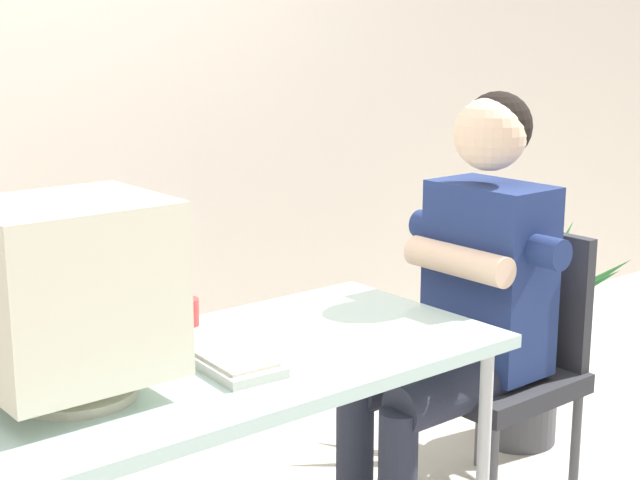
% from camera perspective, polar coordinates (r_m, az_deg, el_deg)
% --- Properties ---
extents(wall_back, '(8.00, 0.10, 3.00)m').
position_cam_1_polar(wall_back, '(3.56, -14.37, 12.43)').
color(wall_back, beige).
rests_on(wall_back, ground_plane).
extents(desk, '(1.35, 0.67, 0.72)m').
position_cam_1_polar(desk, '(2.34, -5.24, -8.20)').
color(desk, '#B7B7BC').
rests_on(desk, ground_plane).
extents(crt_monitor, '(0.40, 0.34, 0.43)m').
position_cam_1_polar(crt_monitor, '(2.07, -14.67, -2.97)').
color(crt_monitor, beige).
rests_on(crt_monitor, desk).
extents(keyboard, '(0.18, 0.43, 0.03)m').
position_cam_1_polar(keyboard, '(2.31, -6.24, -6.72)').
color(keyboard, silver).
rests_on(keyboard, desk).
extents(office_chair, '(0.45, 0.45, 0.87)m').
position_cam_1_polar(office_chair, '(3.06, 10.95, -6.77)').
color(office_chair, '#4C4C51').
rests_on(office_chair, ground_plane).
extents(person_seated, '(0.74, 0.56, 1.31)m').
position_cam_1_polar(person_seated, '(2.84, 8.55, -3.36)').
color(person_seated, navy).
rests_on(person_seated, ground_plane).
extents(potted_plant, '(0.69, 0.77, 0.81)m').
position_cam_1_polar(potted_plant, '(3.54, 11.93, -6.15)').
color(potted_plant, '#4C4C51').
rests_on(potted_plant, ground_plane).
extents(desk_mug, '(0.07, 0.08, 0.10)m').
position_cam_1_polar(desk_mug, '(2.47, -8.11, -4.63)').
color(desk_mug, red).
rests_on(desk_mug, desk).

